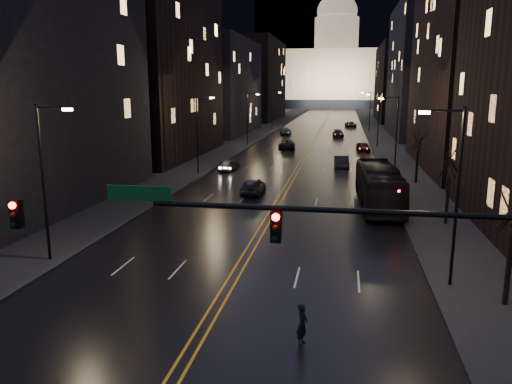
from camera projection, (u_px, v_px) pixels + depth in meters
The scene contains 35 objects.
ground at pixel (175, 377), 17.32m from camera, with size 900.00×900.00×0.00m, color black.
road at pixel (325, 122), 142.61m from camera, with size 20.00×320.00×0.02m, color black.
sidewalk_left at pixel (276, 122), 144.97m from camera, with size 8.00×320.00×0.16m, color black.
sidewalk_right at pixel (375, 123), 140.22m from camera, with size 8.00×320.00×0.16m, color black.
center_line at pixel (325, 122), 142.61m from camera, with size 0.62×320.00×0.01m, color orange.
building_left_near at pixel (10, 73), 39.83m from camera, with size 12.00×28.00×22.00m, color black.
building_left_mid at pixel (156, 57), 70.05m from camera, with size 12.00×30.00×28.00m, color black.
building_left_far at pixel (221, 87), 107.50m from camera, with size 12.00×34.00×20.00m, color black.
building_left_dist at pixel (259, 80), 153.35m from camera, with size 12.00×40.00×24.00m, color black.
building_right_tall at pixel (484, 7), 58.04m from camera, with size 12.00×30.00×38.00m, color black.
building_right_mid at pixel (425, 71), 99.75m from camera, with size 12.00×34.00×26.00m, color black.
building_right_dist at pixel (399, 83), 146.43m from camera, with size 12.00×40.00×22.00m, color black.
mountain_ridge at pixel (396, 10), 363.39m from camera, with size 520.00×60.00×130.00m, color black.
capitol at pixel (335, 73), 254.74m from camera, with size 90.00×50.00×58.50m.
traffic_signal at pixel (354, 246), 15.27m from camera, with size 17.29×0.45×7.00m.
streetlamp_right_near at pixel (454, 188), 24.08m from camera, with size 2.13×0.25×9.00m.
streetlamp_left_near at pixel (46, 175), 27.75m from camera, with size 2.13×0.25×9.00m.
streetlamp_right_mid at pixel (395, 133), 52.99m from camera, with size 2.13×0.25×9.00m.
streetlamp_left_mid at pixel (199, 130), 56.66m from camera, with size 2.13×0.25×9.00m.
streetlamp_right_far at pixel (377, 117), 81.91m from camera, with size 2.13×0.25×9.00m.
streetlamp_left_far at pixel (248, 116), 85.58m from camera, with size 2.13×0.25×9.00m.
streetlamp_right_dist at pixel (369, 109), 110.82m from camera, with size 2.13×0.25×9.00m.
streetlamp_left_dist at pixel (273, 109), 114.49m from camera, with size 2.13×0.25×9.00m.
tree_right_mid at pixel (450, 164), 35.39m from camera, with size 2.40×2.40×6.65m.
tree_right_far at pixel (418, 141), 50.81m from camera, with size 2.40×2.40×6.65m.
bus at pixel (379, 186), 41.74m from camera, with size 2.97×12.68×3.53m, color black.
oncoming_car_a at pixel (253, 186), 46.88m from camera, with size 1.89×4.69×1.60m, color black.
oncoming_car_b at pixel (229, 166), 59.73m from camera, with size 1.42×4.06×1.34m, color black.
oncoming_car_c at pixel (287, 144), 81.34m from camera, with size 2.64×5.73×1.59m, color black.
oncoming_car_d at pixel (286, 131), 105.14m from camera, with size 2.16×5.31×1.54m, color black.
receding_car_a at pixel (341, 162), 61.52m from camera, with size 1.67×4.78×1.58m, color black.
receding_car_b at pixel (363, 147), 77.61m from camera, with size 1.82×4.53×1.54m, color black.
receding_car_c at pixel (338, 134), 100.44m from camera, with size 2.06×5.08×1.47m, color black.
receding_car_d at pixel (351, 124), 125.60m from camera, with size 2.39×5.18×1.44m, color black.
pedestrian_a at pixel (302, 324), 19.35m from camera, with size 0.62×0.40×1.69m, color black.
Camera 1 is at (5.48, -14.91, 9.87)m, focal length 35.00 mm.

